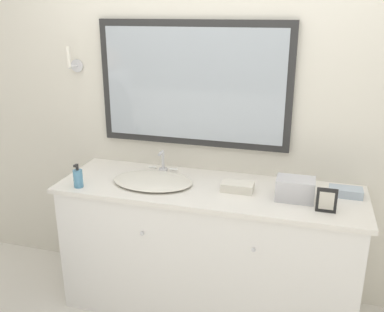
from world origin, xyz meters
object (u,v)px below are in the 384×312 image
object	(u,v)px
soap_bottle	(78,178)
picture_frame	(327,200)
sink_basin	(153,180)
appliance_box	(295,189)

from	to	relation	value
soap_bottle	picture_frame	bearing A→B (deg)	2.32
soap_bottle	picture_frame	xyz separation A→B (m)	(1.50, 0.06, 0.01)
sink_basin	appliance_box	xyz separation A→B (m)	(0.90, -0.01, 0.05)
appliance_box	picture_frame	xyz separation A→B (m)	(0.17, -0.12, 0.01)
sink_basin	picture_frame	distance (m)	1.08
picture_frame	sink_basin	bearing A→B (deg)	172.94
appliance_box	picture_frame	distance (m)	0.21
sink_basin	soap_bottle	distance (m)	0.47
picture_frame	appliance_box	bearing A→B (deg)	144.66
appliance_box	picture_frame	world-z (taller)	picture_frame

